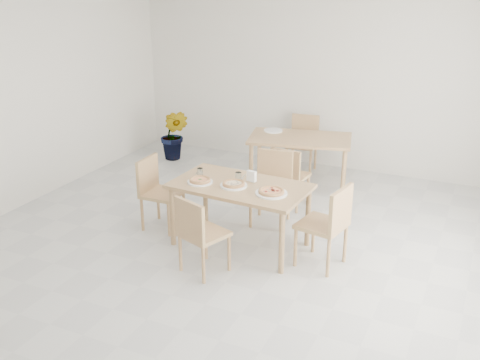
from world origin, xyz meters
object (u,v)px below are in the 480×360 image
at_px(chair_back_s, 288,173).
at_px(chair_west, 156,188).
at_px(plate_pepperoni, 271,193).
at_px(chair_south, 198,231).
at_px(plate_margherita, 200,182).
at_px(tumbler_b, 238,176).
at_px(second_table, 300,143).
at_px(plate_mushroom, 234,186).
at_px(plate_empty, 273,131).
at_px(chair_north, 272,182).
at_px(pizza_mushroom, 234,184).
at_px(potted_plant, 174,135).
at_px(chair_east, 329,221).
at_px(pizza_margherita, 200,180).
at_px(pizza_pepperoni, 271,191).
at_px(chair_back_n, 303,139).
at_px(main_table, 240,191).
at_px(napkin_holder, 252,177).
at_px(tumbler_a, 200,172).

bearing_deg(chair_back_s, chair_west, 48.89).
distance_m(chair_west, plate_pepperoni, 1.58).
bearing_deg(chair_south, plate_margherita, -43.59).
bearing_deg(tumbler_b, second_table, 87.85).
height_order(plate_margherita, second_table, plate_margherita).
bearing_deg(plate_mushroom, plate_empty, 100.78).
bearing_deg(chair_north, pizza_mushroom, -104.38).
height_order(chair_south, plate_mushroom, chair_south).
bearing_deg(potted_plant, chair_west, -63.51).
bearing_deg(chair_east, pizza_margherita, -75.99).
bearing_deg(pizza_pepperoni, plate_pepperoni, 0.00).
bearing_deg(chair_back_n, main_table, -91.59).
relative_size(main_table, potted_plant, 1.84).
relative_size(napkin_holder, chair_back_s, 0.16).
relative_size(pizza_mushroom, chair_back_s, 0.37).
bearing_deg(plate_margherita, chair_north, 60.66).
bearing_deg(tumbler_b, potted_plant, 134.86).
xyz_separation_m(plate_pepperoni, pizza_margherita, (-0.85, -0.03, 0.02)).
bearing_deg(tumbler_a, pizza_mushroom, -16.20).
relative_size(plate_pepperoni, chair_back_s, 0.41).
height_order(main_table, chair_north, chair_north).
bearing_deg(chair_west, chair_back_n, -20.68).
bearing_deg(tumbler_a, napkin_holder, 5.13).
height_order(chair_west, plate_mushroom, chair_west).
bearing_deg(chair_back_s, plate_pepperoni, 107.44).
xyz_separation_m(pizza_mushroom, pizza_pepperoni, (0.46, -0.03, 0.00)).
bearing_deg(pizza_margherita, chair_east, 3.08).
bearing_deg(chair_north, chair_east, -46.60).
distance_m(chair_south, second_table, 2.82).
distance_m(main_table, chair_east, 1.07).
distance_m(chair_north, plate_mushroom, 0.89).
relative_size(second_table, plate_empty, 5.79).
xyz_separation_m(chair_south, chair_north, (0.19, 1.54, 0.03)).
relative_size(chair_south, napkin_holder, 6.41).
xyz_separation_m(napkin_holder, plate_empty, (-0.55, 2.04, -0.05)).
distance_m(tumbler_b, napkin_holder, 0.16).
xyz_separation_m(napkin_holder, chair_back_n, (-0.28, 2.62, -0.31)).
bearing_deg(plate_mushroom, chair_back_n, 93.03).
height_order(chair_east, tumbler_b, chair_east).
bearing_deg(plate_empty, chair_back_s, -57.44).
distance_m(chair_south, potted_plant, 3.80).
distance_m(tumbler_a, chair_back_s, 1.38).
relative_size(plate_pepperoni, chair_back_n, 0.40).
bearing_deg(chair_north, napkin_holder, -95.83).
distance_m(plate_mushroom, chair_back_n, 2.84).
height_order(plate_mushroom, pizza_pepperoni, pizza_pepperoni).
distance_m(chair_east, tumbler_b, 1.18).
bearing_deg(main_table, plate_mushroom, -115.05).
height_order(chair_east, pizza_margherita, chair_east).
bearing_deg(chair_north, plate_margherita, -125.56).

